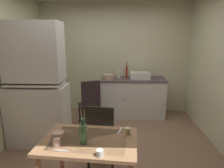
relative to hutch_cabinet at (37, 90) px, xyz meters
The scene contains 18 objects.
ground_plane 1.58m from the hutch_cabinet, ahead, with size 4.62×4.62×0.00m, color #87654F.
wall_back 2.15m from the hutch_cabinet, 53.96° to the left, with size 3.61×0.10×2.62m, color beige.
hutch_cabinet is the anchor object (origin of this frame).
counter_cabinet 2.21m from the hutch_cabinet, 38.53° to the left, with size 1.45×0.64×0.88m.
sink_basin 2.27m from the hutch_cabinet, 36.21° to the left, with size 0.44×0.34×0.15m.
hand_pump 2.07m from the hutch_cabinet, 42.21° to the left, with size 0.05×0.27×0.39m.
mixing_bowl_counter 1.70m from the hutch_cabinet, 49.38° to the left, with size 0.24×0.24×0.10m, color tan.
stoneware_crock 1.93m from the hutch_cabinet, 45.94° to the left, with size 0.10×0.10×0.16m, color beige.
dining_table 1.63m from the hutch_cabinet, 48.44° to the right, with size 1.07×0.77×0.73m.
chair_far_side 1.37m from the hutch_cabinet, 28.49° to the right, with size 0.46×0.46×0.93m.
chair_by_counter 1.12m from the hutch_cabinet, 41.57° to the left, with size 0.52×0.52×0.98m.
serving_bowl_wide 1.36m from the hutch_cabinet, 58.42° to the right, with size 0.13×0.13×0.05m, color tan.
teacup_mint 1.93m from the hutch_cabinet, 51.16° to the right, with size 0.07×0.07×0.06m, color white.
teacup_cream 1.53m from the hutch_cabinet, 60.60° to the right, with size 0.08×0.08×0.07m, color tan.
mug_dark 1.82m from the hutch_cabinet, 35.94° to the right, with size 0.07×0.07×0.08m, color beige.
glass_bottle 1.62m from the hutch_cabinet, 51.45° to the right, with size 0.08×0.08×0.27m.
table_knife 1.71m from the hutch_cabinet, 35.28° to the right, with size 0.20×0.02×0.01m, color silver.
teaspoon_near_bowl 1.66m from the hutch_cabinet, 59.93° to the right, with size 0.14×0.02×0.01m, color beige.
Camera 1 is at (0.14, -2.95, 1.79)m, focal length 31.59 mm.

